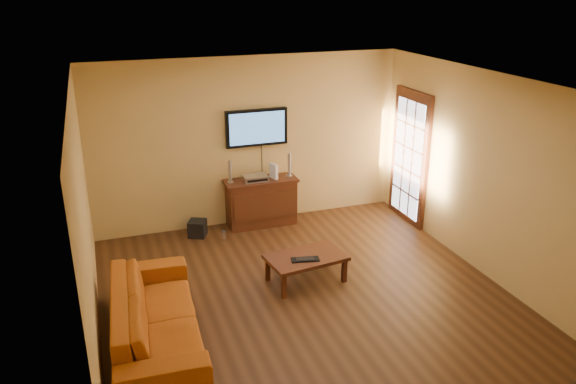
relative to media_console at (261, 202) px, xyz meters
name	(u,v)px	position (x,y,z in m)	size (l,w,h in m)	color
ground_plane	(304,294)	(-0.12, -2.27, -0.39)	(5.00, 5.00, 0.00)	#39200F
room_walls	(288,154)	(-0.12, -1.64, 1.30)	(5.00, 5.00, 5.00)	tan
french_door	(409,159)	(2.34, -0.57, 0.66)	(0.07, 1.02, 2.22)	#3E1B0E
media_console	(261,202)	(0.00, 0.00, 0.00)	(1.16, 0.44, 0.77)	#3E1B0E
television	(257,128)	(0.00, 0.18, 1.19)	(1.00, 0.08, 0.59)	black
coffee_table	(306,259)	(0.02, -1.97, -0.07)	(1.08, 0.73, 0.37)	#3E1B0E
sofa	(155,309)	(-2.02, -2.71, 0.06)	(2.28, 0.67, 0.89)	#AB5213
speaker_left	(230,172)	(-0.49, 0.04, 0.55)	(0.10, 0.10, 0.36)	silver
speaker_right	(289,166)	(0.49, 0.03, 0.56)	(0.11, 0.11, 0.38)	silver
av_receiver	(255,178)	(-0.09, 0.00, 0.43)	(0.38, 0.27, 0.09)	silver
game_console	(274,171)	(0.22, 0.00, 0.51)	(0.05, 0.18, 0.24)	white
subwoofer	(197,228)	(-1.08, -0.10, -0.26)	(0.26, 0.26, 0.26)	black
bottle	(224,235)	(-0.73, -0.40, -0.30)	(0.06, 0.06, 0.18)	white
keyboard	(305,259)	(-0.04, -2.08, -0.01)	(0.39, 0.21, 0.02)	black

